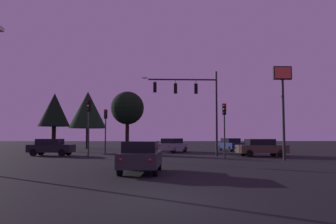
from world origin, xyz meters
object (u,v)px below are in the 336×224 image
traffic_light_corner_left (89,117)px  car_parked_lot (231,144)px  traffic_light_median (224,119)px  car_far_lane (173,145)px  tree_left_far (88,110)px  store_sign_illuminated (283,91)px  traffic_signal_mast_arm (193,97)px  car_crossing_right (261,147)px  tree_behind_sign (127,108)px  car_nearside_lane (141,156)px  tree_center_horizon (54,110)px  traffic_light_corner_right (106,122)px  car_crossing_left (51,147)px

traffic_light_corner_left → car_parked_lot: traffic_light_corner_left is taller
traffic_light_median → car_far_lane: 9.90m
traffic_light_corner_left → car_far_lane: (7.08, 8.82, -2.48)m
tree_left_far → traffic_light_corner_left: bearing=-77.3°
store_sign_illuminated → traffic_signal_mast_arm: bearing=141.9°
car_far_lane → traffic_light_median: bearing=-66.3°
car_crossing_right → tree_behind_sign: 17.81m
car_nearside_lane → car_far_lane: same height
traffic_light_corner_left → tree_left_far: size_ratio=0.57×
traffic_light_corner_left → car_nearside_lane: 11.74m
car_parked_lot → tree_center_horizon: (-20.94, 0.56, 4.07)m
tree_center_horizon → car_far_lane: bearing=-15.6°
traffic_light_corner_right → car_far_lane: 7.61m
traffic_light_median → car_crossing_left: traffic_light_median is taller
tree_center_horizon → traffic_light_corner_right: bearing=-42.1°
traffic_signal_mast_arm → traffic_light_corner_right: (-8.37, 3.77, -2.10)m
traffic_signal_mast_arm → car_nearside_lane: traffic_signal_mast_arm is taller
traffic_light_median → car_crossing_right: size_ratio=1.00×
car_far_lane → store_sign_illuminated: bearing=-55.2°
store_sign_illuminated → tree_behind_sign: bearing=129.6°
traffic_light_corner_left → car_crossing_right: (14.48, 1.83, -2.48)m
traffic_signal_mast_arm → traffic_light_corner_left: (-8.68, -2.47, -1.94)m
traffic_light_corner_right → car_crossing_left: bearing=-148.3°
car_nearside_lane → car_crossing_left: (-8.92, 13.93, -0.00)m
traffic_light_corner_right → tree_center_horizon: tree_center_horizon is taller
car_nearside_lane → store_sign_illuminated: bearing=38.6°
traffic_signal_mast_arm → car_far_lane: bearing=104.1°
traffic_light_median → store_sign_illuminated: 5.01m
car_parked_lot → car_far_lane: bearing=-154.6°
car_nearside_lane → store_sign_illuminated: size_ratio=0.60×
car_far_lane → tree_left_far: (-11.60, 11.26, 4.69)m
traffic_light_corner_right → car_crossing_left: size_ratio=1.07×
car_crossing_right → car_far_lane: same height
traffic_signal_mast_arm → car_nearside_lane: 14.16m
traffic_signal_mast_arm → store_sign_illuminated: (6.19, -4.85, -0.10)m
traffic_signal_mast_arm → car_far_lane: (-1.60, 6.35, -4.42)m
tree_left_far → traffic_signal_mast_arm: bearing=-53.1°
traffic_signal_mast_arm → car_parked_lot: size_ratio=1.58×
traffic_light_corner_left → car_parked_lot: (14.10, 12.15, -2.48)m
store_sign_illuminated → tree_center_horizon: 26.44m
store_sign_illuminated → traffic_light_corner_right: bearing=149.4°
traffic_light_median → car_parked_lot: 12.76m
traffic_light_corner_left → car_crossing_right: traffic_light_corner_left is taller
store_sign_illuminated → tree_left_far: 29.68m
car_nearside_lane → car_parked_lot: 24.41m
traffic_signal_mast_arm → store_sign_illuminated: 7.86m
car_parked_lot → tree_left_far: size_ratio=0.59×
traffic_light_corner_left → car_crossing_left: traffic_light_corner_left is taller
traffic_light_median → store_sign_illuminated: bearing=-31.3°
car_parked_lot → traffic_light_median: bearing=-104.6°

